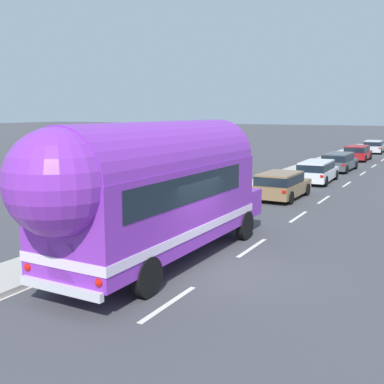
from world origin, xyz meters
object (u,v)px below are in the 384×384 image
car_fourth (357,152)px  car_fifth (374,146)px  car_second (317,170)px  painted_bus (153,187)px  car_lead (281,184)px  car_third (339,161)px

car_fourth → car_fifth: size_ratio=1.02×
car_second → painted_bus: bearing=-90.1°
car_fifth → car_lead: bearing=-90.3°
car_third → car_fourth: same height
car_lead → car_third: size_ratio=0.91×
painted_bus → car_third: bearing=90.0°
car_lead → car_fourth: same height
car_lead → car_fifth: 30.99m
painted_bus → car_fourth: (-0.18, 34.13, -1.51)m
car_second → car_third: same height
car_second → car_fourth: same height
car_third → car_fourth: (-0.16, 8.74, 0.01)m
car_fifth → painted_bus: bearing=-90.0°
car_second → car_lead: bearing=-91.7°
car_third → car_fourth: 8.74m
car_fifth → car_second: bearing=-89.9°
car_second → car_fifth: same height
painted_bus → car_third: painted_bus is taller
car_fourth → painted_bus: bearing=-89.7°
painted_bus → car_lead: size_ratio=2.46×
car_second → car_fifth: 24.46m
car_fourth → car_fifth: same height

